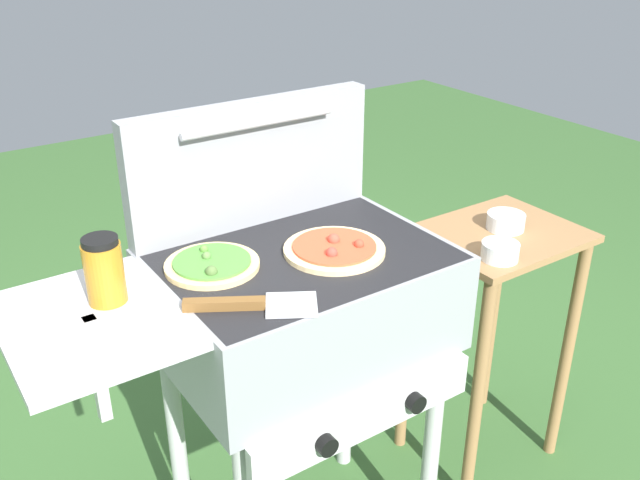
% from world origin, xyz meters
% --- Properties ---
extents(grill, '(0.96, 0.53, 0.90)m').
position_xyz_m(grill, '(-0.01, -0.00, 0.76)').
color(grill, gray).
rests_on(grill, ground_plane).
extents(grill_lid_open, '(0.63, 0.08, 0.30)m').
position_xyz_m(grill_lid_open, '(0.00, 0.21, 1.05)').
color(grill_lid_open, gray).
rests_on(grill_lid_open, grill).
extents(pizza_pepperoni, '(0.23, 0.23, 0.04)m').
position_xyz_m(pizza_pepperoni, '(0.06, -0.04, 0.91)').
color(pizza_pepperoni, beige).
rests_on(pizza_pepperoni, grill).
extents(pizza_veggie, '(0.21, 0.21, 0.03)m').
position_xyz_m(pizza_veggie, '(-0.20, 0.05, 0.91)').
color(pizza_veggie, '#E0C17F').
rests_on(pizza_veggie, grill).
extents(sauce_jar, '(0.08, 0.08, 0.14)m').
position_xyz_m(sauce_jar, '(-0.43, 0.04, 0.97)').
color(sauce_jar, '#B77A1E').
rests_on(sauce_jar, grill).
extents(spatula, '(0.25, 0.18, 0.02)m').
position_xyz_m(spatula, '(-0.20, -0.14, 0.91)').
color(spatula, '#B7BABF').
rests_on(spatula, grill).
extents(prep_table, '(0.44, 0.36, 0.78)m').
position_xyz_m(prep_table, '(0.66, 0.00, 0.55)').
color(prep_table, olive).
rests_on(prep_table, ground_plane).
extents(topping_bowl_near, '(0.11, 0.11, 0.04)m').
position_xyz_m(topping_bowl_near, '(0.69, 0.01, 0.80)').
color(topping_bowl_near, silver).
rests_on(topping_bowl_near, prep_table).
extents(topping_bowl_far, '(0.10, 0.10, 0.04)m').
position_xyz_m(topping_bowl_far, '(0.53, -0.11, 0.80)').
color(topping_bowl_far, silver).
rests_on(topping_bowl_far, prep_table).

